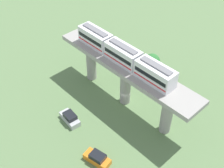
{
  "coord_description": "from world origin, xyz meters",
  "views": [
    {
      "loc": [
        28.92,
        27.24,
        39.27
      ],
      "look_at": [
        2.5,
        -0.82,
        5.21
      ],
      "focal_mm": 48.16,
      "sensor_mm": 36.0,
      "label": 1
    }
  ],
  "objects_px": {
    "parked_car_silver": "(70,118)",
    "parked_car_orange": "(97,158)",
    "train": "(123,54)",
    "tree_near_viaduct": "(152,62)"
  },
  "relations": [
    {
      "from": "parked_car_silver",
      "to": "tree_near_viaduct",
      "type": "xyz_separation_m",
      "value": [
        -19.74,
        1.16,
        2.53
      ]
    },
    {
      "from": "tree_near_viaduct",
      "to": "parked_car_orange",
      "type": "bearing_deg",
      "value": 20.76
    },
    {
      "from": "train",
      "to": "parked_car_silver",
      "type": "xyz_separation_m",
      "value": [
        10.37,
        -2.2,
        -9.48
      ]
    },
    {
      "from": "train",
      "to": "tree_near_viaduct",
      "type": "xyz_separation_m",
      "value": [
        -9.37,
        -1.04,
        -6.94
      ]
    },
    {
      "from": "train",
      "to": "parked_car_orange",
      "type": "xyz_separation_m",
      "value": [
        12.33,
        7.18,
        -9.48
      ]
    },
    {
      "from": "parked_car_silver",
      "to": "train",
      "type": "bearing_deg",
      "value": 173.7
    },
    {
      "from": "parked_car_silver",
      "to": "parked_car_orange",
      "type": "xyz_separation_m",
      "value": [
        1.95,
        9.38,
        0.0
      ]
    },
    {
      "from": "parked_car_orange",
      "to": "tree_near_viaduct",
      "type": "distance_m",
      "value": 23.34
    },
    {
      "from": "parked_car_orange",
      "to": "tree_near_viaduct",
      "type": "bearing_deg",
      "value": -170.69
    },
    {
      "from": "parked_car_silver",
      "to": "parked_car_orange",
      "type": "distance_m",
      "value": 9.58
    }
  ]
}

